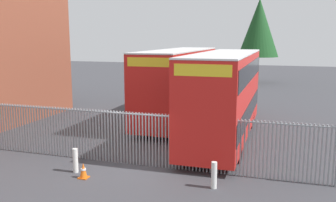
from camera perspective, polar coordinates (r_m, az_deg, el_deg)
name	(u,v)px	position (r m, az deg, el deg)	size (l,w,h in m)	color
ground_plane	(188,122)	(22.70, 3.06, -3.33)	(100.00, 100.00, 0.00)	#3D3D42
palisade_fence	(130,136)	(15.17, -5.92, -5.45)	(15.80, 0.14, 2.35)	gray
double_decker_bus_near_gate	(225,93)	(18.71, 8.80, 1.29)	(2.54, 10.81, 4.42)	red
double_decker_bus_behind_fence_left	(179,82)	(22.91, 1.67, 2.96)	(2.54, 10.81, 4.42)	red
bollard_near_left	(75,160)	(14.82, -14.15, -8.93)	(0.20, 0.20, 0.95)	silver
bollard_center_front	(214,175)	(13.03, 7.15, -11.34)	(0.20, 0.20, 0.95)	silver
traffic_cone_by_gate	(83,171)	(14.23, -12.98, -10.47)	(0.34, 0.34, 0.59)	orange
tree_tall_back	(259,28)	(43.50, 13.91, 10.94)	(4.54, 4.54, 9.47)	#4C3823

